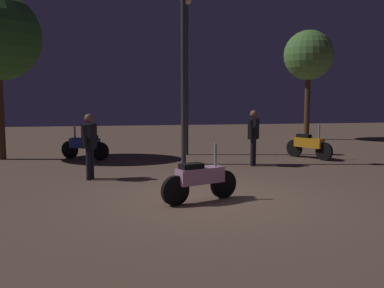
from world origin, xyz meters
TOP-DOWN VIEW (x-y plane):
  - ground_plane at (0.00, 0.00)m, footprint 40.00×40.00m
  - motorcycle_pink_foreground at (-0.24, -0.18)m, footprint 1.57×0.74m
  - motorcycle_orange_parked_left at (4.14, 4.82)m, footprint 0.97×1.46m
  - motorcycle_blue_parked_right at (-2.85, 5.76)m, footprint 1.51×0.87m
  - person_rider_beside at (-2.47, 2.41)m, footprint 0.35×0.65m
  - person_bystander_far at (2.00, 3.76)m, footprint 0.43×0.61m
  - streetlamp_near at (0.44, 6.30)m, footprint 0.36×0.36m
  - streetlamp_far at (0.07, 4.31)m, footprint 0.36×0.36m
  - tree_left_bg at (6.43, 10.30)m, footprint 2.17×2.17m

SIDE VIEW (x-z plane):
  - ground_plane at x=0.00m, z-range 0.00..0.00m
  - motorcycle_pink_foreground at x=-0.24m, z-range -0.12..0.99m
  - motorcycle_orange_parked_left at x=4.14m, z-range -0.12..0.99m
  - motorcycle_blue_parked_right at x=-2.85m, z-range -0.12..0.99m
  - person_rider_beside at x=-2.47m, z-range 0.14..1.73m
  - person_bystander_far at x=2.00m, z-range 0.15..1.74m
  - streetlamp_near at x=0.44m, z-range 0.69..5.95m
  - streetlamp_far at x=0.07m, z-range 0.71..6.53m
  - tree_left_bg at x=6.43m, z-range 1.28..6.07m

